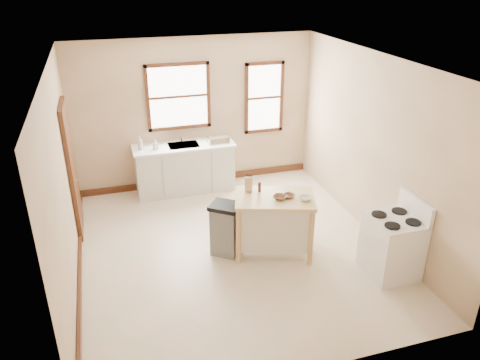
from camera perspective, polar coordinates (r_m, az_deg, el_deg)
name	(u,v)px	position (r m, az deg, el deg)	size (l,w,h in m)	color
floor	(233,248)	(7.20, -0.89, -8.32)	(5.00, 5.00, 0.00)	beige
ceiling	(231,63)	(6.13, -1.06, 14.11)	(5.00, 5.00, 0.00)	white
wall_back	(195,114)	(8.83, -5.49, 8.06)	(4.50, 0.04, 2.80)	beige
wall_left	(62,184)	(6.36, -20.85, -0.46)	(0.04, 5.00, 2.80)	beige
wall_right	(374,147)	(7.43, 16.00, 3.87)	(0.04, 5.00, 2.80)	beige
window_main	(178,97)	(8.66, -7.52, 10.04)	(1.17, 0.06, 1.22)	#3F1E11
window_side	(264,98)	(9.10, 2.95, 9.98)	(0.77, 0.06, 1.37)	#3F1E11
door_left	(72,169)	(7.68, -19.80, 1.22)	(0.06, 0.90, 2.10)	#3F1E11
baseboard_back	(198,179)	(9.28, -5.11, 0.08)	(4.50, 0.04, 0.12)	#3F1E11
baseboard_left	(80,270)	(7.01, -18.92, -10.37)	(0.04, 5.00, 0.12)	#3F1E11
sink_counter	(185,168)	(8.83, -6.74, 1.48)	(1.86, 0.62, 0.92)	silver
faucet	(181,136)	(8.78, -7.15, 5.34)	(0.03, 0.03, 0.22)	silver
soap_bottle_a	(140,143)	(8.52, -12.07, 4.40)	(0.09, 0.09, 0.24)	#B2B2B2
soap_bottle_b	(155,145)	(8.49, -10.27, 4.26)	(0.08, 0.08, 0.17)	#B2B2B2
dish_rack	(218,140)	(8.70, -2.68, 4.92)	(0.40, 0.30, 0.10)	silver
kitchen_island	(274,225)	(6.91, 4.16, -5.49)	(1.13, 0.72, 0.92)	#DBB581
knife_block	(249,185)	(6.81, 1.09, -0.55)	(0.10, 0.10, 0.20)	tan
pepper_grinder	(259,187)	(6.80, 2.39, -0.84)	(0.04, 0.04, 0.15)	#441D12
bowl_a	(280,197)	(6.63, 4.88, -2.12)	(0.19, 0.19, 0.05)	brown
bowl_b	(289,196)	(6.69, 5.97, -1.92)	(0.17, 0.17, 0.04)	brown
bowl_c	(305,198)	(6.63, 7.96, -2.25)	(0.17, 0.17, 0.05)	silver
trash_bin	(226,229)	(6.89, -1.78, -5.99)	(0.42, 0.35, 0.82)	gray
gas_stove	(393,238)	(6.73, 18.13, -6.69)	(0.69, 0.69, 1.12)	white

